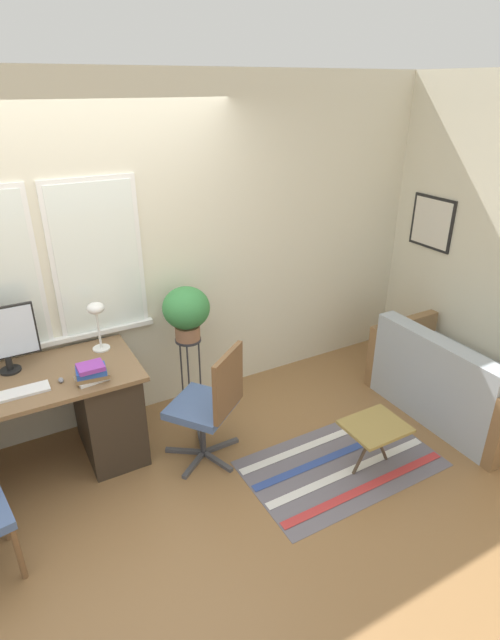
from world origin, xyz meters
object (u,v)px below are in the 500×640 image
(office_chair_swivel, at_px, (210,404))
(potted_plant, at_px, (186,310))
(desk_lamp, at_px, (96,314))
(couch_loveseat, at_px, (453,384))
(keyboard, at_px, (18,393))
(plant_stand, at_px, (189,352))
(mouse, at_px, (61,380))
(monitor, at_px, (3,337))
(book_stack, at_px, (91,373))
(folding_stool, at_px, (375,429))

(office_chair_swivel, distance_m, potted_plant, 0.79)
(desk_lamp, xyz_separation_m, couch_loveseat, (2.63, -1.13, -0.80))
(keyboard, xyz_separation_m, plant_stand, (1.30, 0.30, -0.20))
(mouse, relative_size, desk_lamp, 0.15)
(keyboard, distance_m, plant_stand, 1.35)
(monitor, height_order, potted_plant, monitor)
(mouse, distance_m, office_chair_swivel, 1.04)
(mouse, xyz_separation_m, book_stack, (0.19, -0.09, 0.05))
(book_stack, xyz_separation_m, potted_plant, (0.84, 0.37, 0.13))
(keyboard, height_order, book_stack, book_stack)
(office_chair_swivel, xyz_separation_m, couch_loveseat, (2.05, -0.47, -0.22))
(monitor, height_order, folding_stool, monitor)
(monitor, height_order, mouse, monitor)
(book_stack, distance_m, office_chair_swivel, 0.86)
(desk_lamp, distance_m, couch_loveseat, 2.97)
(keyboard, bearing_deg, mouse, 3.44)
(book_stack, relative_size, potted_plant, 0.52)
(keyboard, distance_m, couch_loveseat, 3.38)
(folding_stool, bearing_deg, book_stack, 151.89)
(desk_lamp, bearing_deg, couch_loveseat, -23.25)
(desk_lamp, xyz_separation_m, plant_stand, (0.68, -0.05, -0.47))
(mouse, height_order, office_chair_swivel, office_chair_swivel)
(desk_lamp, bearing_deg, plant_stand, -4.02)
(desk_lamp, xyz_separation_m, book_stack, (-0.16, -0.41, -0.23))
(desk_lamp, height_order, office_chair_swivel, desk_lamp)
(monitor, xyz_separation_m, office_chair_swivel, (1.21, -0.65, -0.56))
(folding_stool, bearing_deg, keyboard, 155.52)
(keyboard, height_order, couch_loveseat, keyboard)
(couch_loveseat, height_order, potted_plant, potted_plant)
(book_stack, height_order, couch_loveseat, book_stack)
(book_stack, bearing_deg, keyboard, 171.18)
(couch_loveseat, bearing_deg, folding_stool, 100.97)
(couch_loveseat, distance_m, potted_plant, 2.34)
(folding_stool, bearing_deg, potted_plant, 124.46)
(desk_lamp, relative_size, folding_stool, 0.88)
(mouse, xyz_separation_m, desk_lamp, (0.35, 0.33, 0.27))
(book_stack, distance_m, couch_loveseat, 2.94)
(book_stack, height_order, plant_stand, book_stack)
(desk_lamp, relative_size, book_stack, 1.65)
(monitor, xyz_separation_m, couch_loveseat, (3.26, -1.12, -0.78))
(keyboard, relative_size, book_stack, 1.65)
(monitor, distance_m, office_chair_swivel, 1.49)
(couch_loveseat, distance_m, folding_stool, 1.09)
(mouse, bearing_deg, book_stack, -24.69)
(keyboard, bearing_deg, book_stack, -8.82)
(potted_plant, bearing_deg, folding_stool, -55.54)
(keyboard, bearing_deg, folding_stool, -24.48)
(office_chair_swivel, xyz_separation_m, folding_stool, (0.98, -0.67, -0.14))
(keyboard, relative_size, potted_plant, 0.86)
(mouse, height_order, couch_loveseat, mouse)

